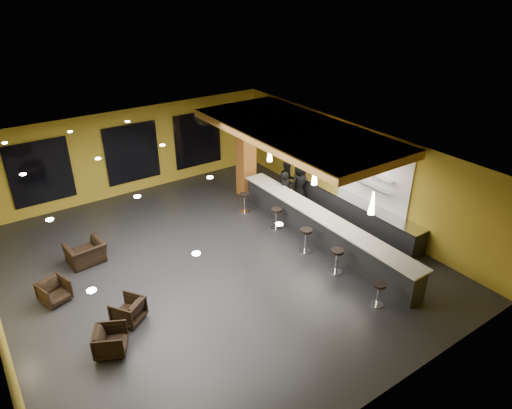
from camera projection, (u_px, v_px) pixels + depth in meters
floor at (213, 264)px, 14.54m from camera, size 12.00×13.00×0.10m
ceiling at (208, 159)px, 12.89m from camera, size 12.00×13.00×0.10m
wall_back at (131, 151)px, 18.51m from camera, size 12.00×0.10×3.50m
wall_front at (376, 346)px, 8.92m from camera, size 12.00×0.10×3.50m
wall_right at (354, 170)px, 16.77m from camera, size 0.10×13.00×3.50m
wood_soffit at (295, 131)px, 15.73m from camera, size 3.60×8.00×0.28m
window_left at (40, 173)px, 16.68m from camera, size 2.20×0.06×2.40m
window_center at (132, 153)px, 18.45m from camera, size 2.20×0.06×2.40m
window_right at (198, 139)px, 19.96m from camera, size 2.20×0.06×2.40m
tile_backsplash at (374, 173)px, 15.88m from camera, size 0.06×3.20×2.40m
bar_counter at (321, 230)px, 15.40m from camera, size 0.60×8.00×1.00m
bar_top at (322, 216)px, 15.16m from camera, size 0.78×8.10×0.05m
prep_counter at (353, 210)px, 16.80m from camera, size 0.70×6.00×0.86m
prep_top at (354, 199)px, 16.60m from camera, size 0.72×6.00×0.03m
wall_shelf_lower at (374, 187)px, 15.84m from camera, size 0.30×1.50×0.03m
wall_shelf_upper at (376, 175)px, 15.64m from camera, size 0.30×1.50×0.03m
column at (246, 155)px, 18.19m from camera, size 0.60×0.60×3.50m
pendant_0 at (372, 203)px, 13.09m from camera, size 0.20×0.20×0.70m
pendant_1 at (315, 174)px, 14.92m from camera, size 0.20×0.20×0.70m
pendant_2 at (270, 152)px, 16.75m from camera, size 0.20×0.20×0.70m
staff_a at (286, 191)px, 17.44m from camera, size 0.58×0.40×1.54m
staff_b at (288, 182)px, 17.99m from camera, size 0.97×0.84×1.72m
staff_c at (299, 183)px, 17.94m from camera, size 0.86×0.60×1.68m
armchair_a at (111, 341)px, 10.99m from camera, size 1.01×1.00×0.69m
armchair_b at (128, 310)px, 11.99m from camera, size 1.02×1.02×0.68m
armchair_c at (54, 291)px, 12.70m from camera, size 0.90×0.92×0.67m
armchair_d at (86, 253)px, 14.38m from camera, size 1.20×1.07×0.72m
bar_stool_0 at (379, 291)px, 12.50m from camera, size 0.36×0.36×0.71m
bar_stool_1 at (337, 258)px, 13.84m from camera, size 0.41×0.41×0.81m
bar_stool_2 at (306, 237)px, 14.87m from camera, size 0.42×0.42×0.84m
bar_stool_3 at (276, 216)px, 16.25m from camera, size 0.40×0.40×0.78m
bar_stool_4 at (245, 200)px, 17.36m from camera, size 0.39×0.39×0.78m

